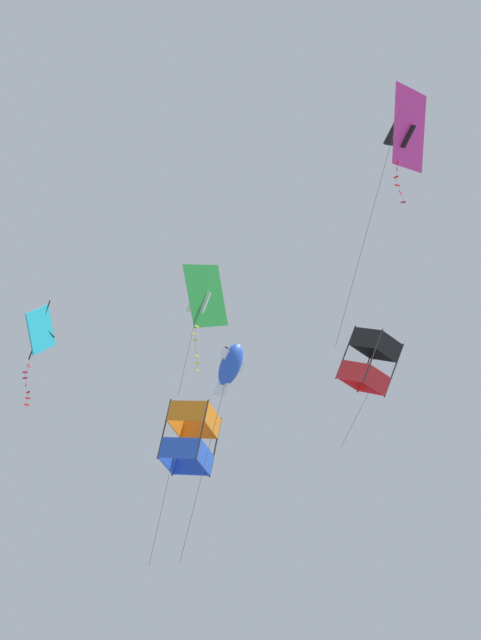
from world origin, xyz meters
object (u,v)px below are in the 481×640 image
(kite_box_far_centre, at_px, (370,361))
(kite_diamond_upper_right, at_px, (40,331))
(kite_fish_mid_left, at_px, (231,365))
(kite_delta_highest, at_px, (204,297))
(kite_delta_low_drifter, at_px, (407,130))
(kite_box_near_right, at_px, (190,438))

(kite_box_far_centre, bearing_deg, kite_diamond_upper_right, 140.15)
(kite_fish_mid_left, xyz_separation_m, kite_delta_highest, (-0.04, -4.98, 6.00))
(kite_delta_low_drifter, distance_m, kite_box_far_centre, 8.32)
(kite_box_far_centre, distance_m, kite_delta_highest, 7.31)
(kite_diamond_upper_right, xyz_separation_m, kite_box_near_right, (-5.62, -1.14, -2.93))
(kite_box_near_right, bearing_deg, kite_box_far_centre, -77.62)
(kite_delta_low_drifter, bearing_deg, kite_box_near_right, 66.35)
(kite_box_near_right, xyz_separation_m, kite_delta_highest, (-0.53, -0.73, 6.58))
(kite_box_near_right, bearing_deg, kite_fish_mid_left, -142.74)
(kite_diamond_upper_right, height_order, kite_delta_highest, kite_delta_highest)
(kite_fish_mid_left, bearing_deg, kite_box_near_right, 52.61)
(kite_delta_low_drifter, height_order, kite_box_near_right, kite_delta_low_drifter)
(kite_diamond_upper_right, xyz_separation_m, kite_fish_mid_left, (-6.12, 3.12, -2.34))
(kite_diamond_upper_right, distance_m, kite_fish_mid_left, 7.26)
(kite_delta_low_drifter, height_order, kite_fish_mid_left, kite_delta_low_drifter)
(kite_box_near_right, bearing_deg, kite_delta_low_drifter, -114.34)
(kite_fish_mid_left, bearing_deg, kite_delta_highest, 45.55)
(kite_box_far_centre, distance_m, kite_fish_mid_left, 6.47)
(kite_delta_low_drifter, relative_size, kite_delta_highest, 1.77)
(kite_diamond_upper_right, xyz_separation_m, kite_box_far_centre, (-11.77, 0.89, -0.12))
(kite_box_near_right, height_order, kite_delta_highest, kite_delta_highest)
(kite_box_far_centre, bearing_deg, kite_delta_low_drifter, -129.19)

